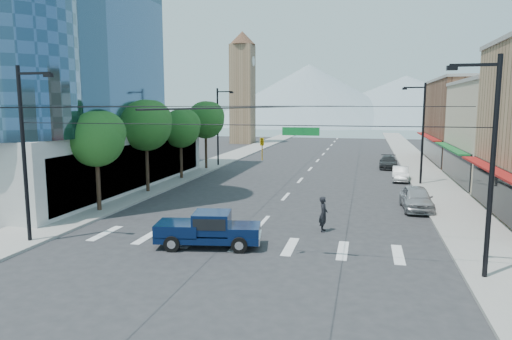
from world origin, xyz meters
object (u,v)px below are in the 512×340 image
object	(u,v)px
pedestrian	(323,214)
parked_car_near	(416,198)
parked_car_mid	(400,174)
pickup_truck	(208,229)
parked_car_far	(388,162)

from	to	relation	value
pedestrian	parked_car_near	xyz separation A→B (m)	(5.66, 6.85, -0.19)
parked_car_near	parked_car_mid	bearing A→B (deg)	88.66
pickup_truck	parked_car_near	distance (m)	15.62
pedestrian	parked_car_far	distance (m)	28.31
pedestrian	parked_car_near	distance (m)	8.89
pickup_truck	pedestrian	size ratio (longest dim) A/B	2.75
parked_car_mid	parked_car_far	world-z (taller)	parked_car_far
parked_car_near	parked_car_mid	size ratio (longest dim) A/B	1.16
pedestrian	parked_car_mid	bearing A→B (deg)	-17.10
pickup_truck	parked_car_far	world-z (taller)	pickup_truck
pickup_truck	parked_car_mid	xyz separation A→B (m)	(10.83, 23.37, -0.25)
parked_car_near	parked_car_far	distance (m)	21.07
pickup_truck	parked_car_far	distance (m)	33.67
parked_car_mid	parked_car_near	bearing A→B (deg)	-85.64
parked_car_near	parked_car_far	bearing A→B (deg)	90.22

